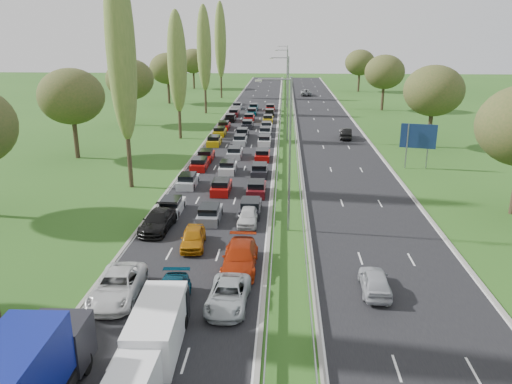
# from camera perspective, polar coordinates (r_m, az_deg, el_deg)

# --- Properties ---
(ground) EXTENTS (260.00, 260.00, 0.00)m
(ground) POSITION_cam_1_polar(r_m,az_deg,el_deg) (75.58, 3.58, 6.16)
(ground) COLOR #275119
(ground) RESTS_ON ground
(near_carriageway) EXTENTS (10.50, 215.00, 0.04)m
(near_carriageway) POSITION_cam_1_polar(r_m,az_deg,el_deg) (78.29, -1.40, 6.59)
(near_carriageway) COLOR black
(near_carriageway) RESTS_ON ground
(far_carriageway) EXTENTS (10.50, 215.00, 0.04)m
(far_carriageway) POSITION_cam_1_polar(r_m,az_deg,el_deg) (78.37, 8.55, 6.41)
(far_carriageway) COLOR black
(far_carriageway) RESTS_ON ground
(central_reservation) EXTENTS (2.36, 215.00, 0.32)m
(central_reservation) POSITION_cam_1_polar(r_m,az_deg,el_deg) (77.93, 3.58, 6.92)
(central_reservation) COLOR gray
(central_reservation) RESTS_ON ground
(lamp_columns) EXTENTS (0.18, 140.18, 12.00)m
(lamp_columns) POSITION_cam_1_polar(r_m,az_deg,el_deg) (72.65, 3.67, 10.49)
(lamp_columns) COLOR gray
(lamp_columns) RESTS_ON ground
(poplar_row) EXTENTS (2.80, 127.80, 22.44)m
(poplar_row) POSITION_cam_1_polar(r_m,az_deg,el_deg) (64.22, -11.12, 15.00)
(poplar_row) COLOR #2D2116
(poplar_row) RESTS_ON ground
(woodland_left) EXTENTS (8.00, 166.00, 11.10)m
(woodland_left) POSITION_cam_1_polar(r_m,az_deg,el_deg) (62.83, -21.56, 9.76)
(woodland_left) COLOR #2D2116
(woodland_left) RESTS_ON ground
(woodland_right) EXTENTS (8.00, 153.00, 11.10)m
(woodland_right) POSITION_cam_1_polar(r_m,az_deg,el_deg) (64.36, 21.66, 9.91)
(woodland_right) COLOR #2D2116
(woodland_right) RESTS_ON ground
(traffic_queue_fill) EXTENTS (9.08, 69.40, 0.80)m
(traffic_queue_fill) POSITION_cam_1_polar(r_m,az_deg,el_deg) (73.24, -1.71, 6.17)
(traffic_queue_fill) COLOR silver
(traffic_queue_fill) RESTS_ON ground
(near_car_2) EXTENTS (2.81, 5.71, 1.56)m
(near_car_2) POSITION_cam_1_polar(r_m,az_deg,el_deg) (30.93, -15.58, -10.31)
(near_car_2) COLOR silver
(near_car_2) RESTS_ON near_carriageway
(near_car_3) EXTENTS (2.44, 5.34, 1.51)m
(near_car_3) POSITION_cam_1_polar(r_m,az_deg,el_deg) (40.48, -11.13, -3.23)
(near_car_3) COLOR black
(near_car_3) RESTS_ON near_carriageway
(near_car_7) EXTENTS (2.18, 4.88, 1.39)m
(near_car_7) POSITION_cam_1_polar(r_m,az_deg,el_deg) (29.40, -9.72, -11.63)
(near_car_7) COLOR #05364D
(near_car_7) RESTS_ON near_carriageway
(near_car_8) EXTENTS (2.03, 4.31, 1.43)m
(near_car_8) POSITION_cam_1_polar(r_m,az_deg,el_deg) (36.92, -7.20, -5.19)
(near_car_8) COLOR #AD680B
(near_car_8) RESTS_ON near_carriageway
(near_car_10) EXTENTS (2.42, 4.96, 1.36)m
(near_car_10) POSITION_cam_1_polar(r_m,az_deg,el_deg) (29.14, -3.21, -11.70)
(near_car_10) COLOR #9FA5A8
(near_car_10) RESTS_ON near_carriageway
(near_car_11) EXTENTS (2.25, 5.52, 1.60)m
(near_car_11) POSITION_cam_1_polar(r_m,az_deg,el_deg) (33.35, -1.83, -7.46)
(near_car_11) COLOR #A2270A
(near_car_11) RESTS_ON near_carriageway
(near_car_12) EXTENTS (1.70, 4.01, 1.35)m
(near_car_12) POSITION_cam_1_polar(r_m,az_deg,el_deg) (40.95, -0.90, -2.76)
(near_car_12) COLOR silver
(near_car_12) RESTS_ON near_carriageway
(far_car_0) EXTENTS (1.79, 4.21, 1.42)m
(far_car_0) POSITION_cam_1_polar(r_m,az_deg,el_deg) (31.35, 13.44, -9.89)
(far_car_0) COLOR #A5A7AE
(far_car_0) RESTS_ON far_carriageway
(far_car_1) EXTENTS (2.02, 4.89, 1.57)m
(far_car_1) POSITION_cam_1_polar(r_m,az_deg,el_deg) (76.04, 10.19, 6.61)
(far_car_1) COLOR black
(far_car_1) RESTS_ON far_carriageway
(far_car_2) EXTENTS (2.62, 5.68, 1.58)m
(far_car_2) POSITION_cam_1_polar(r_m,az_deg,el_deg) (130.00, 5.73, 11.27)
(far_car_2) COLOR gray
(far_car_2) RESTS_ON far_carriageway
(white_van_front) EXTENTS (1.83, 4.67, 1.88)m
(white_van_front) POSITION_cam_1_polar(r_m,az_deg,el_deg) (23.64, -13.08, -19.16)
(white_van_front) COLOR white
(white_van_front) RESTS_ON near_carriageway
(white_van_rear) EXTENTS (2.21, 5.64, 2.27)m
(white_van_rear) POSITION_cam_1_polar(r_m,az_deg,el_deg) (26.08, -11.04, -14.66)
(white_van_rear) COLOR white
(white_van_rear) RESTS_ON near_carriageway
(direction_sign) EXTENTS (3.91, 1.05, 5.20)m
(direction_sign) POSITION_cam_1_polar(r_m,az_deg,el_deg) (60.36, 18.05, 5.87)
(direction_sign) COLOR gray
(direction_sign) RESTS_ON ground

